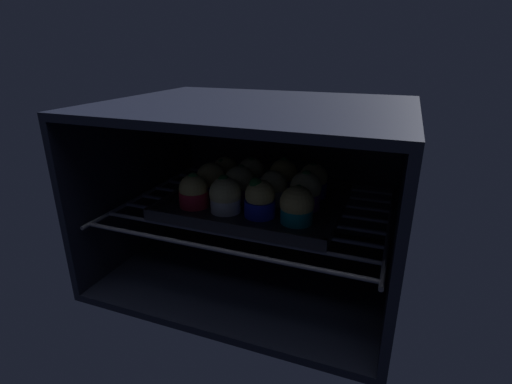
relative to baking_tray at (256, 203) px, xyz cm
name	(u,v)px	position (x,y,z in cm)	size (l,w,h in cm)	color
oven_cavity	(263,186)	(0.00, 4.07, 2.31)	(59.00, 47.00, 37.00)	black
oven_rack	(256,208)	(0.00, -0.17, -1.09)	(54.80, 42.00, 0.80)	#444756
baking_tray	(256,203)	(0.00, 0.00, 0.00)	(35.80, 28.65, 2.20)	black
muffin_row0_col0	(194,192)	(-10.71, -7.17, 3.62)	(6.00, 6.00, 7.09)	red
muffin_row0_col1	(225,196)	(-3.60, -7.24, 3.73)	(6.35, 6.35, 7.45)	silver
muffin_row0_col2	(260,199)	(3.43, -6.92, 3.98)	(6.00, 6.00, 7.82)	#1928B7
muffin_row0_col3	(297,206)	(10.79, -7.18, 3.70)	(6.40, 6.40, 7.10)	#0C8C84
muffin_row1_col0	(211,180)	(-10.51, 0.18, 3.72)	(6.54, 6.54, 7.08)	#1928B7
muffin_row1_col1	(240,184)	(-3.79, 0.19, 3.76)	(6.49, 6.49, 7.29)	#7A238C
muffin_row1_col2	(273,188)	(3.69, 0.16, 3.68)	(6.00, 6.00, 6.92)	silver
muffin_row1_col3	(306,191)	(10.56, 0.01, 4.16)	(6.27, 6.27, 7.93)	#7A238C
muffin_row2_col0	(225,172)	(-10.44, 7.07, 3.49)	(6.00, 6.00, 6.62)	#1928B7
muffin_row2_col1	(251,174)	(-3.97, 7.25, 3.73)	(6.14, 6.14, 7.29)	#1928B7
muffin_row2_col2	(283,177)	(3.68, 7.26, 3.99)	(6.16, 6.16, 7.82)	#1928B7
muffin_row2_col3	(313,181)	(10.45, 7.14, 3.95)	(6.00, 6.00, 7.40)	#1928B7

